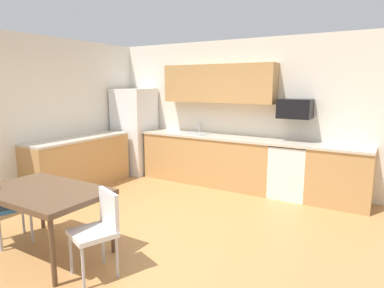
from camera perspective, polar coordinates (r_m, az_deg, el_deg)
ground_plane at (r=4.59m, az=-6.68°, el=-14.29°), size 12.00×12.00×0.00m
wall_back at (r=6.50m, az=7.59°, el=5.22°), size 5.80×0.10×2.70m
wall_left at (r=6.21m, az=-26.70°, el=4.02°), size 0.10×5.80×2.70m
cabinet_run_back at (r=6.52m, az=2.55°, el=-2.69°), size 2.60×0.60×0.90m
cabinet_run_back_right at (r=5.81m, az=23.66°, el=-5.15°), size 0.95×0.60×0.90m
cabinet_run_left at (r=6.54m, az=-18.50°, el=-3.18°), size 0.60×2.00×0.90m
countertop_back at (r=6.24m, az=6.20°, el=1.06°), size 4.80×0.64×0.04m
countertop_left at (r=6.45m, az=-18.73°, el=0.89°), size 0.64×2.00×0.04m
upper_cabinets_back at (r=6.41m, az=4.41°, el=10.13°), size 2.20×0.34×0.70m
refrigerator at (r=7.36m, az=-9.65°, el=2.17°), size 0.76×0.70×1.79m
oven_range at (r=5.95m, az=16.25°, el=-4.31°), size 0.60×0.60×0.91m
microwave at (r=5.88m, az=17.00°, el=5.71°), size 0.54×0.36×0.32m
sink_basin at (r=6.57m, az=0.56°, el=1.23°), size 0.48×0.40×0.14m
sink_faucet at (r=6.70m, az=1.35°, el=2.78°), size 0.02×0.02×0.24m
dining_table at (r=4.13m, az=-23.73°, el=-7.84°), size 1.40×0.90×0.74m
chair_near_table at (r=3.56m, az=-15.40°, el=-13.22°), size 0.52×0.52×0.85m
chair_far_side at (r=4.62m, az=-29.22°, el=-8.71°), size 0.50×0.50×0.85m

